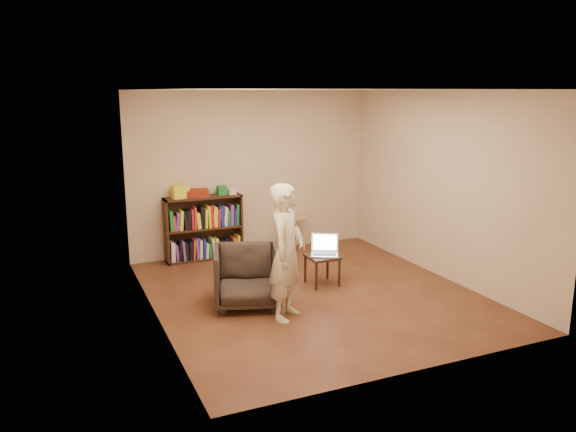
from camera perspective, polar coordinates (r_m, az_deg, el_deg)
name	(u,v)px	position (r m, az deg, el deg)	size (l,w,h in m)	color
floor	(312,294)	(7.39, 2.47, -7.88)	(4.50, 4.50, 0.00)	#452016
ceiling	(314,90)	(6.93, 2.68, 12.71)	(4.50, 4.50, 0.00)	silver
wall_back	(252,172)	(9.09, -3.66, 4.45)	(4.00, 4.00, 0.00)	beige
wall_left	(152,209)	(6.44, -13.65, 0.72)	(4.50, 4.50, 0.00)	beige
wall_right	(442,185)	(8.11, 15.40, 3.03)	(4.50, 4.50, 0.00)	beige
bookshelf	(204,231)	(8.86, -8.57, -1.56)	(1.20, 0.30, 1.00)	black
box_yellow	(180,192)	(8.62, -10.90, 2.44)	(0.24, 0.18, 0.20)	yellow
red_cloth	(197,193)	(8.70, -9.20, 2.31)	(0.33, 0.24, 0.11)	maroon
box_green	(222,190)	(8.81, -6.75, 2.60)	(0.14, 0.14, 0.14)	#1E7033
box_white	(232,191)	(8.84, -5.71, 2.50)	(0.11, 0.11, 0.09)	silver
stool	(292,222)	(9.27, 0.39, -0.64)	(0.40, 0.40, 0.57)	#A2714E
armchair	(247,277)	(6.90, -4.19, -6.18)	(0.79, 0.81, 0.74)	black
side_table	(322,260)	(7.64, 3.50, -4.52)	(0.40, 0.40, 0.41)	black
laptop	(325,250)	(7.67, 3.74, -3.48)	(0.50, 0.51, 0.25)	silver
person	(287,252)	(6.39, -0.13, -3.70)	(0.58, 0.38, 1.58)	beige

